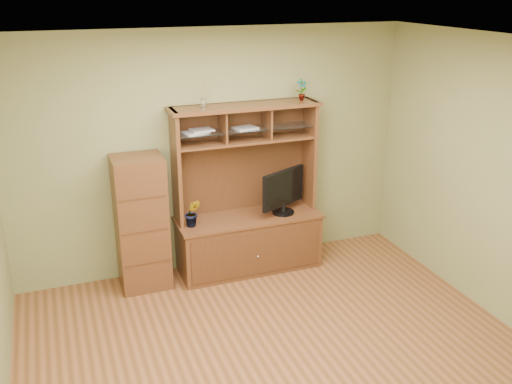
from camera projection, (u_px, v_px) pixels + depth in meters
room at (284, 217)px, 4.58m from camera, size 4.54×4.04×2.74m
media_hutch at (248, 226)px, 6.49m from camera, size 1.66×0.61×1.90m
monitor at (283, 191)px, 6.41m from camera, size 0.60×0.33×0.51m
orchid_plant at (193, 213)px, 6.10m from camera, size 0.20×0.17×0.31m
top_plant at (302, 90)px, 6.25m from camera, size 0.12×0.08×0.23m
reed_diffuser at (203, 98)px, 5.89m from camera, size 0.05×0.05×0.27m
magazines at (214, 130)px, 6.05m from camera, size 0.84×0.25×0.04m
side_cabinet at (141, 223)px, 6.04m from camera, size 0.52×0.47×1.46m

